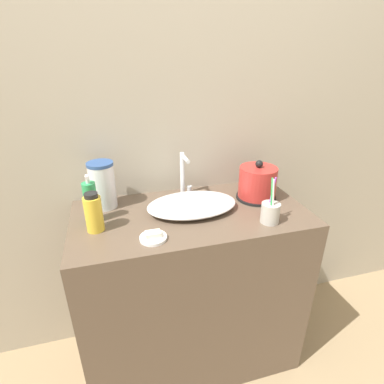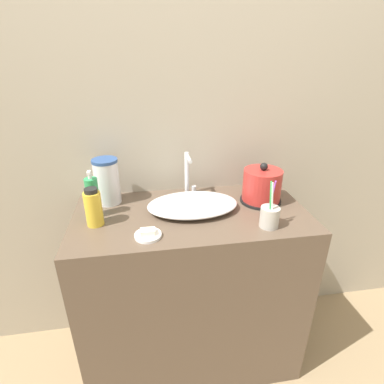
% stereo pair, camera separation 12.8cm
% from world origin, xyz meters
% --- Properties ---
extents(wall_back, '(6.00, 0.04, 2.60)m').
position_xyz_m(wall_back, '(0.00, 0.54, 1.30)').
color(wall_back, '#ADA38E').
rests_on(wall_back, ground_plane).
extents(vanity_counter, '(1.03, 0.52, 0.88)m').
position_xyz_m(vanity_counter, '(0.00, 0.26, 0.44)').
color(vanity_counter, brown).
rests_on(vanity_counter, ground_plane).
extents(sink_basin, '(0.40, 0.26, 0.06)m').
position_xyz_m(sink_basin, '(0.01, 0.28, 0.91)').
color(sink_basin, white).
rests_on(sink_basin, vanity_counter).
extents(faucet, '(0.06, 0.12, 0.22)m').
position_xyz_m(faucet, '(0.01, 0.45, 1.00)').
color(faucet, silver).
rests_on(faucet, vanity_counter).
extents(electric_kettle, '(0.19, 0.19, 0.19)m').
position_xyz_m(electric_kettle, '(0.34, 0.32, 0.95)').
color(electric_kettle, black).
rests_on(electric_kettle, vanity_counter).
extents(toothbrush_cup, '(0.08, 0.08, 0.20)m').
position_xyz_m(toothbrush_cup, '(0.29, 0.10, 0.93)').
color(toothbrush_cup, '#B7B2A8').
rests_on(toothbrush_cup, vanity_counter).
extents(lotion_bottle, '(0.05, 0.05, 0.21)m').
position_xyz_m(lotion_bottle, '(-0.42, 0.30, 0.97)').
color(lotion_bottle, '#2D9956').
rests_on(lotion_bottle, vanity_counter).
extents(shampoo_bottle, '(0.07, 0.07, 0.16)m').
position_xyz_m(shampoo_bottle, '(-0.41, 0.22, 0.96)').
color(shampoo_bottle, gold).
rests_on(shampoo_bottle, vanity_counter).
extents(soap_dish, '(0.10, 0.10, 0.03)m').
position_xyz_m(soap_dish, '(-0.20, 0.10, 0.89)').
color(soap_dish, white).
rests_on(soap_dish, vanity_counter).
extents(water_pitcher, '(0.12, 0.12, 0.21)m').
position_xyz_m(water_pitcher, '(-0.37, 0.42, 0.99)').
color(water_pitcher, silver).
rests_on(water_pitcher, vanity_counter).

